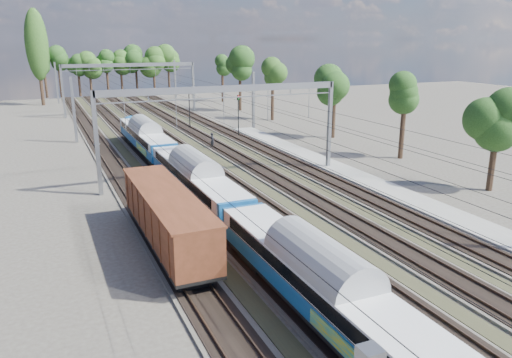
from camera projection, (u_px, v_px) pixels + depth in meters
name	position (u px, v px, depth m)	size (l,w,h in m)	color
ground	(466.00, 354.00, 21.49)	(220.00, 220.00, 0.00)	#47423A
track_bed	(183.00, 149.00, 61.12)	(21.00, 130.00, 0.34)	#47423A
platform	(393.00, 192.00, 43.72)	(3.00, 70.00, 0.30)	gray
catenary	(167.00, 91.00, 66.32)	(25.65, 130.00, 9.00)	gray
tree_belt	(151.00, 64.00, 102.90)	(38.84, 100.53, 11.89)	black
poplar	(37.00, 45.00, 99.03)	(4.40, 4.40, 19.04)	black
emu_train	(197.00, 175.00, 40.53)	(2.82, 59.79, 4.13)	black
freight_boxcar	(167.00, 216.00, 31.67)	(2.96, 14.29, 3.69)	black
worker	(212.00, 141.00, 61.66)	(0.72, 0.47, 1.97)	black
signal_near	(189.00, 102.00, 74.69)	(0.45, 0.42, 6.25)	black
signal_far	(238.00, 111.00, 68.27)	(0.41, 0.38, 5.76)	black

